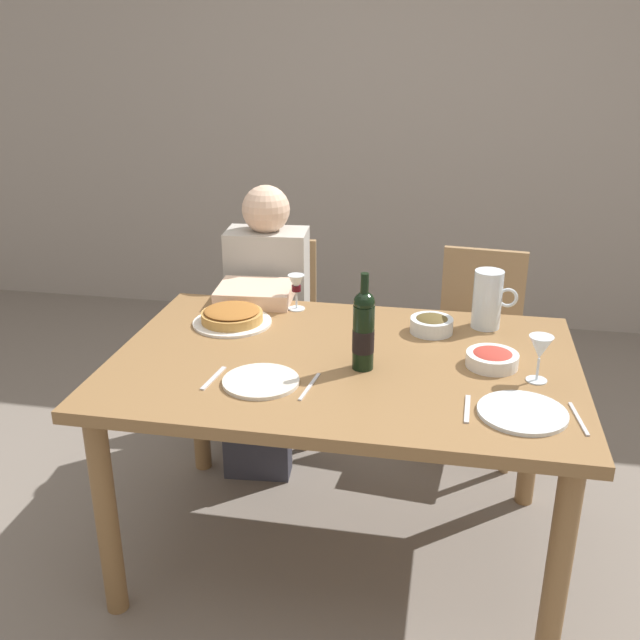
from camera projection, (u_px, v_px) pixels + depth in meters
name	position (u px, v px, depth m)	size (l,w,h in m)	color
ground_plane	(341.00, 548.00, 2.63)	(8.00, 8.00, 0.00)	slate
back_wall	(408.00, 94.00, 4.28)	(8.00, 0.10, 2.80)	#A3998E
dining_table	(343.00, 384.00, 2.39)	(1.50, 1.00, 0.76)	olive
wine_bottle	(363.00, 330.00, 2.24)	(0.07, 0.07, 0.31)	black
water_pitcher	(487.00, 303.00, 2.57)	(0.16, 0.10, 0.21)	silver
baked_tart	(232.00, 317.00, 2.62)	(0.29, 0.29, 0.06)	white
salad_bowl	(492.00, 358.00, 2.29)	(0.17, 0.17, 0.05)	white
olive_bowl	(432.00, 324.00, 2.54)	(0.15, 0.15, 0.06)	silver
wine_glass_left_diner	(296.00, 285.00, 2.73)	(0.06, 0.06, 0.14)	silver
wine_glass_right_diner	(540.00, 349.00, 2.16)	(0.07, 0.07, 0.15)	silver
dinner_plate_left_setting	(261.00, 381.00, 2.19)	(0.23, 0.23, 0.01)	silver
dinner_plate_right_setting	(522.00, 413.00, 2.01)	(0.25, 0.25, 0.01)	silver
fork_left_setting	(213.00, 378.00, 2.21)	(0.16, 0.01, 0.01)	silver
knife_left_setting	(310.00, 386.00, 2.16)	(0.18, 0.01, 0.01)	silver
knife_right_setting	(579.00, 419.00, 1.98)	(0.18, 0.01, 0.01)	silver
spoon_right_setting	(467.00, 409.00, 2.04)	(0.16, 0.01, 0.01)	silver
chair_left	(275.00, 324.00, 3.32)	(0.43, 0.43, 0.87)	#9E7A51
diner_left	(264.00, 319.00, 3.06)	(0.36, 0.52, 1.16)	#B7B2A8
chair_right	(478.00, 338.00, 3.17)	(0.44, 0.44, 0.87)	#9E7A51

